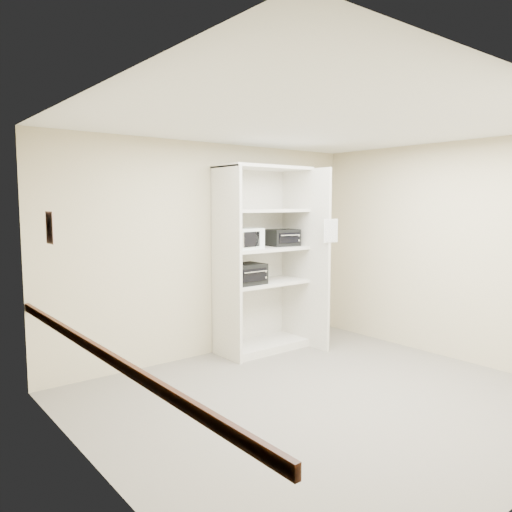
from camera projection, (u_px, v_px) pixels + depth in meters
floor at (323, 399)px, 4.96m from camera, size 4.50×4.00×0.01m
ceiling at (327, 122)px, 4.67m from camera, size 4.50×4.00×0.01m
wall_back at (211, 250)px, 6.37m from camera, size 4.50×0.02×2.70m
wall_left at (97, 290)px, 3.42m from camera, size 0.02×4.00×2.70m
wall_right at (451, 251)px, 6.21m from camera, size 0.02×4.00×2.70m
shelving_unit at (266, 265)px, 6.58m from camera, size 1.24×0.92×2.42m
microwave at (244, 239)px, 6.29m from camera, size 0.48×0.39×0.26m
toaster_oven_upper at (283, 238)px, 6.73m from camera, size 0.42×0.34×0.22m
toaster_oven_lower at (245, 274)px, 6.32m from camera, size 0.48×0.37×0.26m
paper_sign at (331, 231)px, 6.39m from camera, size 0.23×0.02×0.30m
chair_rail at (102, 353)px, 3.48m from camera, size 0.04×3.98×0.08m
wall_poster at (50, 228)px, 4.22m from camera, size 0.01×0.20×0.28m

